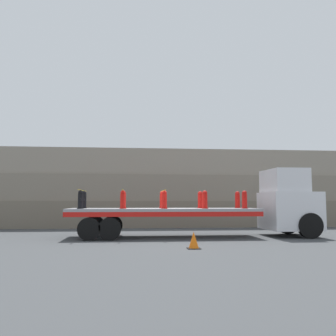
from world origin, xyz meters
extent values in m
plane|color=#3F4244|center=(0.00, 0.00, 0.00)|extent=(120.00, 120.00, 0.00)
cube|color=#706656|center=(0.00, 7.25, 0.81)|extent=(60.00, 3.00, 1.62)
cube|color=gray|center=(0.00, 7.40, 2.43)|extent=(60.00, 3.00, 1.62)
cube|color=gray|center=(0.00, 7.55, 4.06)|extent=(60.00, 3.00, 1.62)
cube|color=silver|center=(5.87, 0.00, 1.16)|extent=(2.24, 2.51, 1.72)
cube|color=silver|center=(5.64, 0.00, 2.54)|extent=(1.56, 2.31, 1.05)
cube|color=black|center=(6.48, 0.00, 1.50)|extent=(0.89, 2.21, 0.96)
cylinder|color=black|center=(6.26, -1.19, 0.55)|extent=(1.10, 0.28, 1.10)
cylinder|color=black|center=(6.26, 1.19, 0.55)|extent=(1.10, 0.28, 1.10)
cube|color=gray|center=(0.00, 0.00, 1.22)|extent=(8.36, 2.51, 0.12)
cube|color=red|center=(0.00, -1.22, 1.06)|extent=(8.36, 0.08, 0.20)
cube|color=red|center=(0.00, 1.22, 1.06)|extent=(8.36, 0.08, 0.20)
cylinder|color=black|center=(-2.30, -1.15, 0.47)|extent=(0.94, 0.30, 0.94)
cylinder|color=black|center=(-2.30, 1.15, 0.47)|extent=(0.94, 0.30, 0.94)
cylinder|color=black|center=(-3.13, -1.15, 0.47)|extent=(0.94, 0.30, 0.94)
cylinder|color=black|center=(-3.13, 1.15, 0.47)|extent=(0.94, 0.30, 0.94)
cylinder|color=black|center=(-3.58, -0.55, 1.30)|extent=(0.28, 0.28, 0.03)
cylinder|color=black|center=(-3.58, -0.55, 1.60)|extent=(0.23, 0.23, 0.63)
sphere|color=black|center=(-3.58, -0.55, 1.96)|extent=(0.22, 0.22, 0.22)
cylinder|color=black|center=(-3.58, -0.72, 1.67)|extent=(0.10, 0.11, 0.10)
cylinder|color=black|center=(-3.58, -0.38, 1.67)|extent=(0.10, 0.11, 0.10)
cylinder|color=black|center=(-3.58, 0.55, 1.30)|extent=(0.28, 0.28, 0.03)
cylinder|color=black|center=(-3.58, 0.55, 1.60)|extent=(0.23, 0.23, 0.63)
sphere|color=black|center=(-3.58, 0.55, 1.96)|extent=(0.22, 0.22, 0.22)
cylinder|color=black|center=(-3.58, 0.38, 1.67)|extent=(0.10, 0.11, 0.10)
cylinder|color=black|center=(-3.58, 0.72, 1.67)|extent=(0.10, 0.11, 0.10)
cylinder|color=red|center=(-1.79, -0.55, 1.30)|extent=(0.28, 0.28, 0.03)
cylinder|color=red|center=(-1.79, -0.55, 1.60)|extent=(0.23, 0.23, 0.63)
sphere|color=red|center=(-1.79, -0.55, 1.96)|extent=(0.22, 0.22, 0.22)
cylinder|color=red|center=(-1.79, -0.72, 1.67)|extent=(0.10, 0.11, 0.10)
cylinder|color=red|center=(-1.79, -0.38, 1.67)|extent=(0.10, 0.11, 0.10)
cylinder|color=red|center=(-1.79, 0.55, 1.30)|extent=(0.28, 0.28, 0.03)
cylinder|color=red|center=(-1.79, 0.55, 1.60)|extent=(0.23, 0.23, 0.63)
sphere|color=red|center=(-1.79, 0.55, 1.96)|extent=(0.22, 0.22, 0.22)
cylinder|color=red|center=(-1.79, 0.38, 1.67)|extent=(0.10, 0.11, 0.10)
cylinder|color=red|center=(-1.79, 0.72, 1.67)|extent=(0.10, 0.11, 0.10)
cylinder|color=red|center=(0.00, -0.55, 1.30)|extent=(0.28, 0.28, 0.03)
cylinder|color=red|center=(0.00, -0.55, 1.60)|extent=(0.23, 0.23, 0.63)
sphere|color=red|center=(0.00, -0.55, 1.96)|extent=(0.22, 0.22, 0.22)
cylinder|color=red|center=(0.00, -0.72, 1.67)|extent=(0.10, 0.11, 0.10)
cylinder|color=red|center=(0.00, -0.38, 1.67)|extent=(0.10, 0.11, 0.10)
cylinder|color=red|center=(0.00, 0.55, 1.30)|extent=(0.28, 0.28, 0.03)
cylinder|color=red|center=(0.00, 0.55, 1.60)|extent=(0.23, 0.23, 0.63)
sphere|color=red|center=(0.00, 0.55, 1.96)|extent=(0.22, 0.22, 0.22)
cylinder|color=red|center=(0.00, 0.38, 1.67)|extent=(0.10, 0.11, 0.10)
cylinder|color=red|center=(0.00, 0.72, 1.67)|extent=(0.10, 0.11, 0.10)
cylinder|color=red|center=(1.79, -0.55, 1.30)|extent=(0.28, 0.28, 0.03)
cylinder|color=red|center=(1.79, -0.55, 1.60)|extent=(0.23, 0.23, 0.63)
sphere|color=red|center=(1.79, -0.55, 1.96)|extent=(0.22, 0.22, 0.22)
cylinder|color=red|center=(1.79, -0.72, 1.67)|extent=(0.10, 0.11, 0.10)
cylinder|color=red|center=(1.79, -0.38, 1.67)|extent=(0.10, 0.11, 0.10)
cylinder|color=red|center=(1.79, 0.55, 1.30)|extent=(0.28, 0.28, 0.03)
cylinder|color=red|center=(1.79, 0.55, 1.60)|extent=(0.23, 0.23, 0.63)
sphere|color=red|center=(1.79, 0.55, 1.96)|extent=(0.22, 0.22, 0.22)
cylinder|color=red|center=(1.79, 0.38, 1.67)|extent=(0.10, 0.11, 0.10)
cylinder|color=red|center=(1.79, 0.72, 1.67)|extent=(0.10, 0.11, 0.10)
cylinder|color=red|center=(3.58, -0.55, 1.30)|extent=(0.28, 0.28, 0.03)
cylinder|color=red|center=(3.58, -0.55, 1.60)|extent=(0.23, 0.23, 0.63)
sphere|color=red|center=(3.58, -0.55, 1.96)|extent=(0.22, 0.22, 0.22)
cylinder|color=red|center=(3.58, -0.72, 1.67)|extent=(0.10, 0.11, 0.10)
cylinder|color=red|center=(3.58, -0.38, 1.67)|extent=(0.10, 0.11, 0.10)
cylinder|color=red|center=(3.58, 0.55, 1.30)|extent=(0.28, 0.28, 0.03)
cylinder|color=red|center=(3.58, 0.55, 1.60)|extent=(0.23, 0.23, 0.63)
sphere|color=red|center=(3.58, 0.55, 1.96)|extent=(0.22, 0.22, 0.22)
cylinder|color=red|center=(3.58, 0.38, 1.67)|extent=(0.10, 0.11, 0.10)
cylinder|color=red|center=(3.58, 0.72, 1.67)|extent=(0.10, 0.11, 0.10)
cube|color=yellow|center=(-3.58, 0.00, 2.08)|extent=(0.05, 2.71, 0.01)
cube|color=yellow|center=(-1.79, 0.00, 2.08)|extent=(0.05, 2.71, 0.01)
cube|color=yellow|center=(0.00, 0.00, 2.08)|extent=(0.05, 2.71, 0.01)
cube|color=black|center=(0.69, -4.15, 0.01)|extent=(0.44, 0.44, 0.03)
cone|color=orange|center=(0.69, -4.15, 0.30)|extent=(0.34, 0.34, 0.55)
camera|label=1|loc=(-1.41, -16.79, 1.58)|focal=40.00mm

